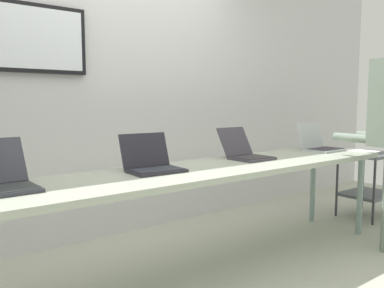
# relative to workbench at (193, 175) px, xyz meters

# --- Properties ---
(ground) EXTENTS (8.00, 8.00, 0.04)m
(ground) POSITION_rel_workbench_xyz_m (0.00, 0.00, -0.72)
(ground) COLOR #B2B7A3
(back_wall) EXTENTS (8.00, 0.11, 2.66)m
(back_wall) POSITION_rel_workbench_xyz_m (-0.02, 1.13, 0.64)
(back_wall) COLOR silver
(back_wall) RESTS_ON ground
(workbench) EXTENTS (3.66, 0.70, 0.75)m
(workbench) POSITION_rel_workbench_xyz_m (0.00, 0.00, 0.00)
(workbench) COLOR #A4AC9A
(workbench) RESTS_ON ground
(laptop_station_1) EXTENTS (0.36, 0.33, 0.24)m
(laptop_station_1) POSITION_rel_workbench_xyz_m (-0.26, 0.10, 0.10)
(laptop_station_1) COLOR #25232C
(laptop_station_1) RESTS_ON workbench
(laptop_station_2) EXTENTS (0.31, 0.39, 0.24)m
(laptop_station_2) POSITION_rel_workbench_xyz_m (0.64, 0.13, 0.10)
(laptop_station_2) COLOR #3C3841
(laptop_station_2) RESTS_ON workbench
(laptop_station_3) EXTENTS (0.35, 0.33, 0.26)m
(laptop_station_3) POSITION_rel_workbench_xyz_m (1.58, 0.09, 0.10)
(laptop_station_3) COLOR #B0B7B7
(laptop_station_3) RESTS_ON workbench
(paper_sheet) EXTENTS (0.22, 0.30, 0.00)m
(paper_sheet) POSITION_rel_workbench_xyz_m (1.85, -0.17, 0.05)
(paper_sheet) COLOR white
(paper_sheet) RESTS_ON workbench
(storage_cart) EXTENTS (0.56, 0.44, 0.67)m
(storage_cart) POSITION_rel_workbench_xyz_m (2.35, 0.01, -0.26)
(storage_cart) COLOR #4B5155
(storage_cart) RESTS_ON ground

